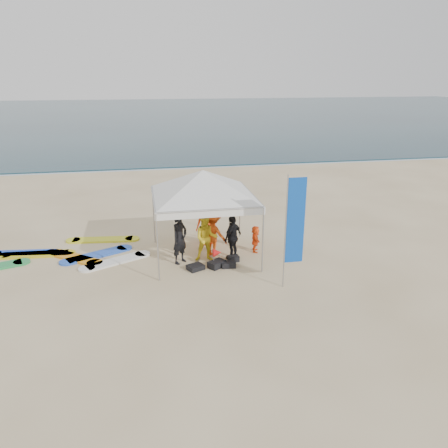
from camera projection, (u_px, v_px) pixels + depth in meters
name	position (u px, v px, depth m)	size (l,w,h in m)	color
ground	(214.00, 293.00, 12.65)	(120.00, 120.00, 0.00)	beige
ocean	(151.00, 114.00, 68.36)	(160.00, 84.00, 0.08)	#0C2633
shoreline_foam	(170.00, 168.00, 29.55)	(160.00, 1.20, 0.01)	silver
person_black_a	(180.00, 239.00, 14.46)	(0.63, 0.41, 1.72)	black
person_yellow	(206.00, 238.00, 14.64)	(0.78, 0.61, 1.60)	yellow
person_orange_a	(213.00, 233.00, 15.09)	(1.04, 0.60, 1.60)	#E74F14
person_black_b	(233.00, 237.00, 14.83)	(0.91, 0.38, 1.54)	black
person_orange_b	(207.00, 223.00, 16.10)	(0.79, 0.51, 1.62)	#F74C16
person_seated	(255.00, 239.00, 15.50)	(0.89, 0.28, 0.96)	#FE4F16
canopy_tent	(203.00, 170.00, 14.27)	(4.62, 4.62, 3.49)	#A5A5A8
feather_flag	(294.00, 222.00, 12.46)	(0.58, 0.04, 3.42)	#A5A5A8
marker_pennant	(217.00, 253.00, 14.26)	(0.28, 0.28, 0.64)	#A5A5A8
gear_pile	(216.00, 264.00, 14.37)	(1.86, 0.86, 0.22)	black
surfboard_spread	(66.00, 255.00, 15.28)	(5.78, 3.24, 0.07)	yellow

